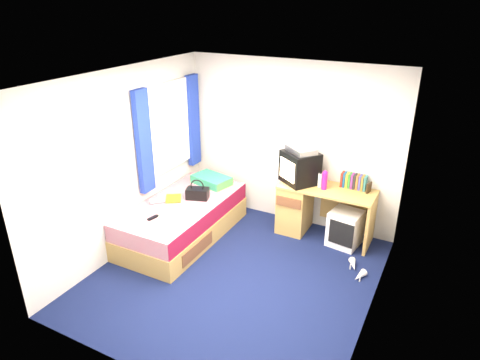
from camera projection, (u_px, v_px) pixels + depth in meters
The scene contains 20 objects.
ground at pixel (235, 275), 5.28m from camera, with size 3.40×3.40×0.00m, color #0C1438.
room_shell at pixel (235, 166), 4.70m from camera, with size 3.40×3.40×3.40m.
bed at pixel (183, 219), 6.03m from camera, with size 1.01×2.00×0.54m.
pillow at pixel (211, 180), 6.48m from camera, with size 0.56×0.36×0.12m, color teal.
desk at pixel (307, 206), 6.11m from camera, with size 1.30×0.55×0.75m.
storage_cube at pixel (345, 228), 5.85m from camera, with size 0.40×0.40×0.50m, color white.
crt_tv at pixel (300, 167), 5.95m from camera, with size 0.61×0.60×0.45m.
vcr at pixel (301, 150), 5.84m from camera, with size 0.40×0.29×0.08m, color #AFAFB1.
book_row at pixel (354, 181), 5.82m from camera, with size 0.34×0.13×0.20m.
picture_frame at pixel (369, 188), 5.70m from camera, with size 0.02×0.12×0.14m, color black.
pink_water_bottle at pixel (324, 181), 5.78m from camera, with size 0.08×0.08×0.24m, color #C31B81.
aerosol_can at pixel (320, 180), 5.85m from camera, with size 0.06×0.06×0.20m, color white.
handbag at pixel (197, 193), 6.00m from camera, with size 0.35×0.26×0.29m.
towel at pixel (185, 214), 5.50m from camera, with size 0.29×0.24×0.10m, color white.
magazine at pixel (174, 198), 6.02m from camera, with size 0.21×0.28×0.01m, color yellow.
water_bottle at pixel (157, 201), 5.89m from camera, with size 0.07×0.07×0.20m, color silver.
colour_swatch_fan at pixel (161, 217), 5.51m from camera, with size 0.22×0.06×0.01m, color gold.
remote_control at pixel (153, 218), 5.49m from camera, with size 0.05×0.16×0.02m, color black.
window_assembly at pixel (169, 129), 6.10m from camera, with size 0.11×1.42×1.40m.
white_heels at pixel (356, 270), 5.31m from camera, with size 0.28×0.44×0.09m.
Camera 1 is at (2.09, -3.84, 3.18)m, focal length 32.00 mm.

